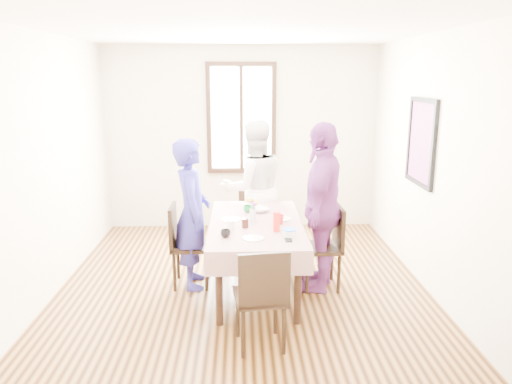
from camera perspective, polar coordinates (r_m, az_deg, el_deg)
ground at (r=5.44m, az=-1.55°, el=-11.04°), size 4.50×4.50×0.00m
back_wall at (r=7.26m, az=-1.72°, el=6.29°), size 4.00×0.00×4.00m
right_wall at (r=5.42m, az=20.03°, el=3.02°), size 0.00×4.50×4.50m
window_frame at (r=7.21m, az=-1.73°, el=8.64°), size 1.02×0.06×1.62m
window_pane at (r=7.22m, az=-1.74°, el=8.65°), size 0.90×0.02×1.50m
art_poster at (r=5.66m, az=18.89°, el=5.57°), size 0.04×0.76×0.96m
dining_table at (r=5.23m, az=-0.02°, el=-7.61°), size 0.85×1.64×0.75m
tablecloth at (r=5.11m, az=-0.02°, el=-3.62°), size 0.97×1.76×0.01m
chair_left at (r=5.37m, az=-7.64°, el=-6.25°), size 0.42×0.42×0.91m
chair_right at (r=5.32m, az=7.62°, el=-6.46°), size 0.43×0.43×0.91m
chair_far at (r=6.27m, az=-0.34°, el=-3.23°), size 0.47×0.47×0.91m
chair_near at (r=4.17m, az=0.48°, el=-12.16°), size 0.47×0.47×0.91m
person_left at (r=5.26m, az=-7.56°, el=-2.56°), size 0.45×0.63×1.63m
person_far at (r=6.14m, az=-0.35°, el=0.43°), size 0.99×0.86×1.74m
person_right at (r=5.18m, az=7.57°, el=-1.78°), size 0.76×1.15×1.81m
mug_black at (r=4.64m, az=-3.62°, el=-4.89°), size 0.11×0.11×0.07m
mug_flag at (r=5.04m, az=2.75°, el=-3.25°), size 0.14×0.14×0.09m
mug_green at (r=5.46m, az=-0.97°, el=-2.00°), size 0.14×0.14×0.08m
serving_bowl at (r=5.48m, az=0.53°, el=-2.12°), size 0.21×0.21×0.05m
juice_carton at (r=4.79m, az=2.43°, el=-3.50°), size 0.06×0.06×0.20m
butter_tub at (r=4.65m, az=3.93°, el=-4.88°), size 0.13×0.13×0.07m
jam_jar at (r=4.91m, az=-1.29°, el=-3.68°), size 0.07×0.07×0.10m
drinking_glass at (r=4.85m, az=-2.97°, el=-3.88°), size 0.07×0.07×0.10m
smartphone at (r=4.57m, az=3.84°, el=-5.63°), size 0.06×0.13×0.01m
flower_vase at (r=5.11m, az=-0.39°, el=-2.76°), size 0.07×0.07×0.14m
plate_left at (r=5.18m, az=-3.02°, el=-3.25°), size 0.20×0.20×0.01m
plate_right at (r=5.21m, az=3.12°, el=-3.16°), size 0.20×0.20×0.01m
plate_far at (r=5.69m, az=-0.20°, el=-1.69°), size 0.20×0.20×0.01m
plate_near at (r=4.59m, az=-0.29°, el=-5.46°), size 0.20×0.20×0.01m
butter_lid at (r=4.64m, az=3.94°, el=-4.43°), size 0.12×0.12×0.01m
flower_bunch at (r=5.07m, az=-0.39°, el=-1.47°), size 0.09×0.09×0.10m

